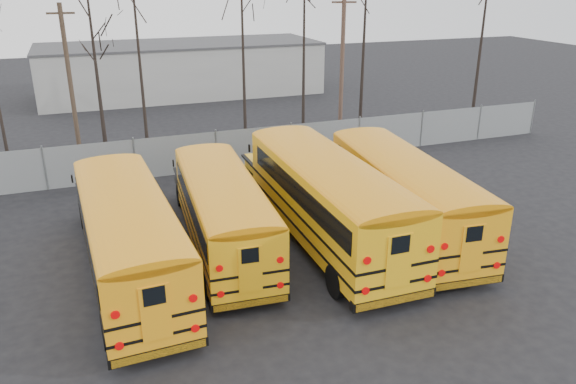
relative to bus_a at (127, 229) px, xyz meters
name	(u,v)px	position (x,y,z in m)	size (l,w,h in m)	color
ground	(307,283)	(5.24, -2.29, -1.78)	(120.00, 120.00, 0.00)	black
fence	(217,151)	(5.24, 9.71, -0.78)	(40.00, 0.04, 2.00)	gray
distant_building	(181,69)	(7.24, 29.71, 0.22)	(22.00, 8.00, 4.00)	#ACABA7
bus_a	(127,229)	(0.00, 0.00, 0.00)	(2.93, 10.96, 3.04)	black
bus_b	(222,206)	(3.34, 1.11, -0.11)	(3.05, 10.30, 2.85)	black
bus_c	(325,192)	(7.01, 0.41, 0.15)	(2.83, 11.82, 3.30)	black
bus_d	(402,187)	(10.05, 0.15, 0.02)	(3.62, 11.16, 3.07)	black
utility_pole_left	(70,78)	(-1.24, 15.81, 2.29)	(1.41, 0.25, 7.92)	#433326
utility_pole_right	(342,62)	(14.48, 14.71, 2.48)	(1.45, 0.50, 8.29)	brown
tree_1	(97,71)	(0.08, 12.93, 2.98)	(0.26, 0.26, 9.53)	black
tree_2	(138,48)	(2.08, 11.58, 4.20)	(0.26, 0.26, 11.95)	black
tree_3	(243,39)	(7.55, 12.45, 4.34)	(0.26, 0.26, 12.24)	black
tree_4	(304,29)	(12.02, 14.92, 4.51)	(0.26, 0.26, 12.58)	black
tree_5	(364,30)	(16.41, 15.66, 4.20)	(0.26, 0.26, 11.96)	black
tree_6	(483,29)	(23.82, 13.61, 4.20)	(0.26, 0.26, 11.96)	black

